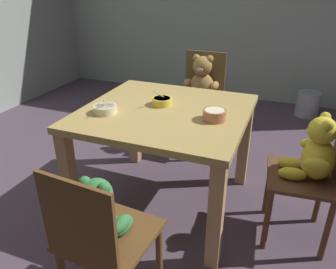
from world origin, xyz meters
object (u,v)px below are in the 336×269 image
(teddy_chair_near_right, at_px, (314,161))
(porridge_bowl_yellow_center, at_px, (162,101))
(porridge_bowl_terracotta_near_right, at_px, (214,115))
(teddy_chair_near_front, at_px, (101,227))
(teddy_chair_far_center, at_px, (201,90))
(porridge_bowl_cream_near_left, at_px, (105,109))
(dining_table, at_px, (165,126))
(metal_pail, at_px, (308,104))

(teddy_chair_near_right, height_order, porridge_bowl_yellow_center, porridge_bowl_yellow_center)
(porridge_bowl_terracotta_near_right, bearing_deg, porridge_bowl_yellow_center, 162.49)
(teddy_chair_near_front, bearing_deg, teddy_chair_far_center, 7.34)
(teddy_chair_near_front, relative_size, porridge_bowl_terracotta_near_right, 5.98)
(teddy_chair_far_center, relative_size, porridge_bowl_cream_near_left, 6.10)
(teddy_chair_near_right, relative_size, porridge_bowl_terracotta_near_right, 5.98)
(dining_table, distance_m, porridge_bowl_terracotta_near_right, 0.38)
(teddy_chair_near_right, xyz_separation_m, porridge_bowl_terracotta_near_right, (-0.59, -0.03, 0.21))
(porridge_bowl_terracotta_near_right, xyz_separation_m, porridge_bowl_yellow_center, (-0.39, 0.12, -0.01))
(teddy_chair_far_center, relative_size, porridge_bowl_terracotta_near_right, 6.39)
(teddy_chair_far_center, xyz_separation_m, porridge_bowl_terracotta_near_right, (0.35, -0.96, 0.18))
(dining_table, distance_m, teddy_chair_near_right, 0.93)
(metal_pail, bearing_deg, dining_table, -113.98)
(dining_table, height_order, teddy_chair_near_right, teddy_chair_near_right)
(teddy_chair_far_center, xyz_separation_m, porridge_bowl_yellow_center, (-0.04, -0.84, 0.17))
(teddy_chair_far_center, distance_m, teddy_chair_near_front, 1.83)
(teddy_chair_far_center, relative_size, teddy_chair_near_front, 1.07)
(dining_table, bearing_deg, porridge_bowl_yellow_center, 126.35)
(dining_table, xyz_separation_m, porridge_bowl_terracotta_near_right, (0.34, -0.05, 0.15))
(porridge_bowl_yellow_center, xyz_separation_m, metal_pail, (1.01, 2.08, -0.61))
(teddy_chair_near_right, bearing_deg, porridge_bowl_yellow_center, -10.40)
(teddy_chair_far_center, distance_m, porridge_bowl_yellow_center, 0.86)
(teddy_chair_near_front, bearing_deg, porridge_bowl_terracotta_near_right, -12.69)
(dining_table, relative_size, porridge_bowl_terracotta_near_right, 7.45)
(porridge_bowl_terracotta_near_right, distance_m, metal_pail, 2.37)
(teddy_chair_far_center, height_order, teddy_chair_near_front, teddy_chair_far_center)
(teddy_chair_near_front, relative_size, porridge_bowl_cream_near_left, 5.70)
(teddy_chair_near_front, distance_m, porridge_bowl_yellow_center, 1.02)
(dining_table, distance_m, porridge_bowl_cream_near_left, 0.41)
(metal_pail, bearing_deg, porridge_bowl_yellow_center, -115.82)
(porridge_bowl_terracotta_near_right, distance_m, porridge_bowl_cream_near_left, 0.68)
(dining_table, distance_m, teddy_chair_far_center, 0.91)
(porridge_bowl_cream_near_left, bearing_deg, teddy_chair_near_right, 7.67)
(dining_table, bearing_deg, porridge_bowl_terracotta_near_right, -9.04)
(dining_table, relative_size, porridge_bowl_yellow_center, 7.45)
(teddy_chair_near_front, height_order, porridge_bowl_cream_near_left, porridge_bowl_cream_near_left)
(dining_table, height_order, porridge_bowl_yellow_center, porridge_bowl_yellow_center)
(dining_table, height_order, metal_pail, dining_table)
(porridge_bowl_yellow_center, bearing_deg, porridge_bowl_terracotta_near_right, -17.51)
(metal_pail, bearing_deg, teddy_chair_far_center, -127.95)
(teddy_chair_near_right, distance_m, porridge_bowl_yellow_center, 1.01)
(porridge_bowl_yellow_center, bearing_deg, teddy_chair_near_right, -5.36)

